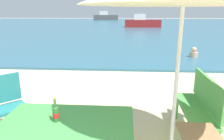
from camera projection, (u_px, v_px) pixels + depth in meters
name	position (u px, v px, depth m)	size (l,w,h in m)	color
sea_water	(127.00, 24.00, 30.86)	(120.00, 50.00, 0.08)	#2D6075
picnic_table_green	(67.00, 130.00, 2.27)	(1.40, 0.80, 0.76)	#3D8C42
beer_bottle_amber	(56.00, 113.00, 2.21)	(0.07, 0.07, 0.26)	#2D662D
bench_green_left	(200.00, 104.00, 3.16)	(0.39, 1.21, 0.95)	#4C9E47
swimmer_person	(194.00, 53.00, 8.60)	(0.34, 0.34, 0.41)	tan
boat_fishing_trawler	(142.00, 22.00, 24.67)	(4.15, 1.13, 1.51)	maroon
boat_sailboat	(106.00, 17.00, 44.96)	(5.12, 1.40, 1.86)	#4C4C4C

